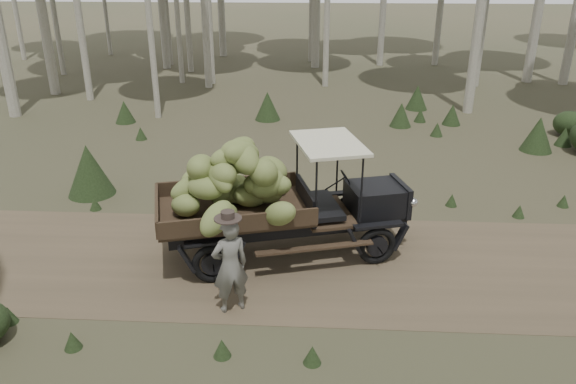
% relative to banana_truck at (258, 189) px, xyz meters
% --- Properties ---
extents(ground, '(120.00, 120.00, 0.00)m').
position_rel_banana_truck_xyz_m(ground, '(1.62, -0.22, -1.45)').
color(ground, '#473D2B').
rests_on(ground, ground).
extents(dirt_track, '(70.00, 4.00, 0.01)m').
position_rel_banana_truck_xyz_m(dirt_track, '(1.62, -0.22, -1.44)').
color(dirt_track, brown).
rests_on(dirt_track, ground).
extents(banana_truck, '(5.14, 3.14, 2.51)m').
position_rel_banana_truck_xyz_m(banana_truck, '(0.00, 0.00, 0.00)').
color(banana_truck, black).
rests_on(banana_truck, ground).
extents(farmer, '(0.72, 0.64, 1.81)m').
position_rel_banana_truck_xyz_m(farmer, '(-0.28, -1.79, -0.59)').
color(farmer, '#616059').
rests_on(farmer, ground).
extents(undergrowth, '(21.25, 24.45, 1.39)m').
position_rel_banana_truck_xyz_m(undergrowth, '(0.31, -1.64, -0.91)').
color(undergrowth, '#233319').
rests_on(undergrowth, ground).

